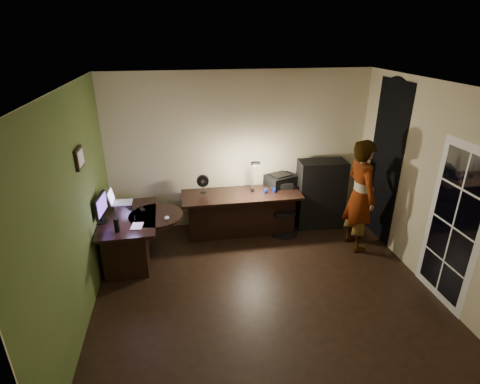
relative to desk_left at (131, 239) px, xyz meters
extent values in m
cube|color=black|center=(1.83, -0.99, -0.38)|extent=(4.50, 4.00, 0.01)
cube|color=silver|center=(1.83, -0.99, 2.33)|extent=(4.50, 4.00, 0.01)
cube|color=beige|center=(1.83, 1.02, 0.98)|extent=(4.50, 0.01, 2.70)
cube|color=beige|center=(1.83, -2.99, 0.98)|extent=(4.50, 0.01, 2.70)
cube|color=beige|center=(-0.42, -0.99, 0.98)|extent=(0.01, 4.00, 2.70)
cube|color=beige|center=(4.08, -0.99, 0.98)|extent=(0.01, 4.00, 2.70)
cube|color=#465B26|center=(-0.41, -0.99, 0.98)|extent=(0.00, 4.00, 2.70)
cube|color=black|center=(4.07, 0.16, 0.93)|extent=(0.01, 0.90, 2.60)
cube|color=white|center=(4.07, -1.54, 0.68)|extent=(0.02, 0.92, 2.10)
cube|color=black|center=(-0.39, -0.54, 1.48)|extent=(0.04, 0.30, 0.25)
cube|color=black|center=(0.00, 0.00, 0.00)|extent=(0.84, 1.32, 0.75)
cube|color=black|center=(1.79, 0.56, 0.00)|extent=(2.00, 0.70, 0.75)
cube|color=black|center=(3.21, 0.63, 0.23)|extent=(0.83, 0.45, 1.22)
cube|color=silver|center=(-0.10, 0.26, 0.43)|extent=(0.30, 0.26, 0.11)
cube|color=silver|center=(-0.10, 0.26, 0.60)|extent=(0.32, 0.30, 0.22)
cube|color=black|center=(-0.35, -0.11, 0.52)|extent=(0.14, 0.46, 0.30)
ellipsoid|color=silver|center=(0.57, -0.17, 0.39)|extent=(0.10, 0.12, 0.04)
cube|color=black|center=(0.19, 0.22, 0.38)|extent=(0.10, 0.14, 0.01)
cube|color=black|center=(0.10, -0.06, 0.38)|extent=(0.03, 0.16, 0.01)
cylinder|color=black|center=(-0.09, -0.42, 0.47)|extent=(0.08, 0.08, 0.20)
cube|color=silver|center=(0.16, -0.32, 0.38)|extent=(0.17, 0.23, 0.01)
cube|color=black|center=(1.16, 0.72, 0.53)|extent=(0.22, 0.14, 0.31)
cube|color=#091994|center=(2.26, 0.53, 0.42)|extent=(0.21, 0.13, 0.09)
cube|color=black|center=(2.52, 0.82, 0.48)|extent=(0.58, 0.52, 0.21)
cube|color=black|center=(1.99, 0.62, 0.69)|extent=(0.20, 0.31, 0.63)
cube|color=black|center=(2.51, 0.42, 0.05)|extent=(0.51, 0.51, 0.85)
imported|color=#D8A88C|center=(3.54, -0.17, 0.53)|extent=(0.49, 0.68, 1.80)
camera|label=1|loc=(0.82, -5.09, 2.89)|focal=28.00mm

